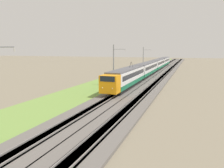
{
  "coord_description": "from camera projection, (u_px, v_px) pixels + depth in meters",
  "views": [
    {
      "loc": [
        -4.66,
        -11.42,
        7.56
      ],
      "look_at": [
        26.78,
        0.0,
        2.22
      ],
      "focal_mm": 35.0,
      "sensor_mm": 36.0,
      "label": 1
    }
  ],
  "objects": [
    {
      "name": "grass_verge",
      "position": [
        119.0,
        78.0,
        57.97
      ],
      "size": [
        240.0,
        8.3,
        0.12
      ],
      "color": "olive",
      "rests_on": "ground"
    },
    {
      "name": "track_adjacent",
      "position": [
        160.0,
        79.0,
        54.31
      ],
      "size": [
        240.0,
        1.57,
        0.45
      ],
      "color": "#4C4238",
      "rests_on": "ground"
    },
    {
      "name": "catenary_mast_far",
      "position": [
        143.0,
        60.0,
        69.33
      ],
      "size": [
        0.22,
        2.56,
        8.29
      ],
      "color": "slate",
      "rests_on": "ground"
    },
    {
      "name": "ballast_adjacent",
      "position": [
        160.0,
        79.0,
        54.31
      ],
      "size": [
        240.0,
        4.4,
        0.3
      ],
      "color": "#605B56",
      "rests_on": "ground"
    },
    {
      "name": "ballast_main",
      "position": [
        143.0,
        79.0,
        55.75
      ],
      "size": [
        240.0,
        4.4,
        0.3
      ],
      "color": "#605B56",
      "rests_on": "ground"
    },
    {
      "name": "track_main",
      "position": [
        143.0,
        79.0,
        55.75
      ],
      "size": [
        240.0,
        1.57,
        0.45
      ],
      "color": "#4C4238",
      "rests_on": "ground"
    },
    {
      "name": "catenary_mast_mid",
      "position": [
        114.0,
        65.0,
        43.17
      ],
      "size": [
        0.22,
        2.56,
        8.47
      ],
      "color": "slate",
      "rests_on": "ground"
    },
    {
      "name": "passenger_train",
      "position": [
        153.0,
        66.0,
        69.19
      ],
      "size": [
        79.69,
        2.92,
        5.05
      ],
      "rotation": [
        0.0,
        0.0,
        3.14
      ],
      "color": "orange",
      "rests_on": "ground"
    }
  ]
}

